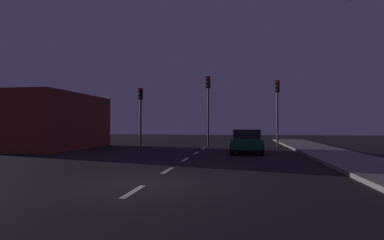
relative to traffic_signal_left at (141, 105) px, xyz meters
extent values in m
plane|color=black|center=(5.22, -8.97, -3.21)|extent=(80.00, 80.00, 0.00)
cube|color=gray|center=(12.72, -8.97, -3.14)|extent=(3.00, 40.00, 0.15)
cube|color=silver|center=(5.22, -17.17, -3.21)|extent=(0.16, 1.60, 0.01)
cube|color=silver|center=(5.22, -13.37, -3.21)|extent=(0.16, 1.60, 0.01)
cube|color=silver|center=(5.22, -9.57, -3.21)|extent=(0.16, 1.60, 0.01)
cube|color=silver|center=(5.22, -5.77, -3.21)|extent=(0.16, 1.60, 0.01)
cube|color=silver|center=(5.22, -1.97, -3.21)|extent=(0.16, 1.60, 0.01)
cylinder|color=black|center=(0.00, 0.02, -0.93)|extent=(0.14, 0.14, 4.56)
cube|color=black|center=(0.00, 0.02, 0.90)|extent=(0.32, 0.24, 0.90)
sphere|color=red|center=(0.00, -0.14, 1.20)|extent=(0.20, 0.20, 0.20)
sphere|color=#3F2D0C|center=(0.00, -0.14, 0.90)|extent=(0.20, 0.20, 0.20)
sphere|color=#0C3319|center=(0.00, -0.14, 0.60)|extent=(0.20, 0.20, 0.20)
cylinder|color=#2D2D30|center=(5.36, 0.02, -0.52)|extent=(0.14, 0.14, 5.39)
cube|color=#382D0C|center=(5.36, 0.02, 1.72)|extent=(0.32, 0.24, 0.90)
sphere|color=red|center=(5.36, -0.14, 2.02)|extent=(0.20, 0.20, 0.20)
sphere|color=#3F2D0C|center=(5.36, -0.14, 1.72)|extent=(0.20, 0.20, 0.20)
sphere|color=#0C3319|center=(5.36, -0.14, 1.42)|extent=(0.20, 0.20, 0.20)
cylinder|color=#4C4C51|center=(10.52, 0.02, -0.72)|extent=(0.14, 0.14, 4.98)
cube|color=#382D0C|center=(10.52, 0.02, 1.32)|extent=(0.32, 0.24, 0.90)
sphere|color=red|center=(10.52, -0.14, 1.62)|extent=(0.20, 0.20, 0.20)
sphere|color=#3F2D0C|center=(10.52, -0.14, 1.32)|extent=(0.20, 0.20, 0.20)
sphere|color=#0C3319|center=(10.52, -0.14, 1.02)|extent=(0.20, 0.20, 0.20)
cube|color=#0F4C2D|center=(8.21, -5.26, -2.62)|extent=(1.86, 4.41, 0.56)
cube|color=black|center=(8.20, -5.48, -2.08)|extent=(1.58, 2.01, 0.51)
cylinder|color=black|center=(7.46, -3.61, -2.89)|extent=(0.24, 0.65, 0.64)
cylinder|color=black|center=(9.06, -3.66, -2.89)|extent=(0.24, 0.65, 0.64)
cylinder|color=black|center=(7.35, -6.86, -2.89)|extent=(0.24, 0.65, 0.64)
cylinder|color=black|center=(8.96, -6.91, -2.89)|extent=(0.24, 0.65, 0.64)
cube|color=maroon|center=(-5.24, -3.73, -1.32)|extent=(4.93, 8.76, 3.78)
camera|label=1|loc=(7.85, -24.95, -1.58)|focal=30.68mm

